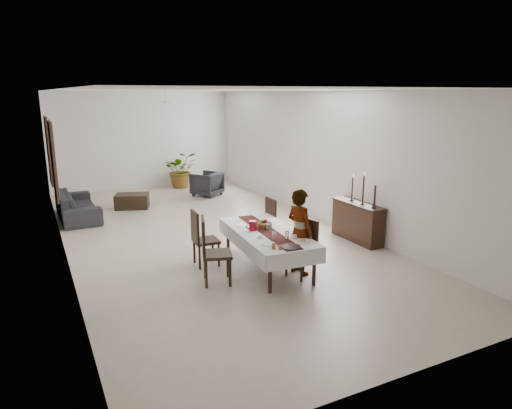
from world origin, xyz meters
The scene contains 87 objects.
floor centered at (0.00, 0.00, 0.00)m, with size 6.00×12.00×0.00m, color #BFAF98.
ceiling centered at (0.00, 0.00, 3.20)m, with size 6.00×12.00×0.02m, color silver.
wall_back centered at (0.00, 6.00, 1.60)m, with size 6.00×0.02×3.20m, color silver.
wall_front centered at (0.00, -6.00, 1.60)m, with size 6.00×0.02×3.20m, color silver.
wall_left centered at (-3.00, 0.00, 1.60)m, with size 0.02×12.00×3.20m, color silver.
wall_right centered at (3.00, 0.00, 1.60)m, with size 0.02×12.00×3.20m, color silver.
dining_table_top centered at (0.28, -2.34, 0.66)m, with size 0.92×2.20×0.05m, color black.
table_leg_fl centered at (-0.20, -3.35, 0.32)m, with size 0.06×0.06×0.64m, color black.
table_leg_fr centered at (0.60, -3.41, 0.32)m, with size 0.06×0.06×0.64m, color black.
table_leg_bl centered at (-0.04, -1.27, 0.32)m, with size 0.06×0.06×0.64m, color black.
table_leg_br centered at (0.76, -1.33, 0.32)m, with size 0.06×0.06×0.64m, color black.
tablecloth_top centered at (0.28, -2.34, 0.69)m, with size 1.08×2.36×0.01m, color white.
tablecloth_drape_left centered at (-0.25, -2.30, 0.56)m, with size 0.01×2.36×0.27m, color silver.
tablecloth_drape_right centered at (0.81, -2.38, 0.56)m, with size 0.01×2.36×0.27m, color silver.
tablecloth_drape_near centered at (0.19, -3.51, 0.56)m, with size 1.08×0.01×0.27m, color silver.
tablecloth_drape_far centered at (0.37, -1.17, 0.56)m, with size 1.08×0.01×0.27m, color white.
table_runner centered at (0.28, -2.34, 0.70)m, with size 0.32×2.29×0.00m, color #5A1C19.
red_pitcher centered at (0.06, -2.18, 0.79)m, with size 0.14×0.14×0.18m, color maroon.
pitcher_handle centered at (-0.01, -2.18, 0.79)m, with size 0.11×0.11×0.02m, color maroon.
wine_glass_near centered at (0.34, -2.94, 0.77)m, with size 0.06×0.06×0.16m, color silver.
wine_glass_mid centered at (0.15, -2.83, 0.77)m, with size 0.06×0.06×0.16m, color white.
wine_glass_far centered at (0.33, -2.30, 0.77)m, with size 0.06×0.06×0.16m, color white.
teacup_right centered at (0.51, -2.91, 0.72)m, with size 0.08×0.08×0.05m, color white.
saucer_right centered at (0.51, -2.91, 0.70)m, with size 0.14×0.14×0.01m, color silver.
teacup_left centered at (-0.02, -2.64, 0.72)m, with size 0.08×0.08×0.05m, color white.
saucer_left centered at (-0.02, -2.64, 0.70)m, with size 0.14×0.14×0.01m, color white.
plate_near_right centered at (0.52, -3.18, 0.70)m, with size 0.22×0.22×0.01m, color white.
bread_near_right centered at (0.52, -3.18, 0.73)m, with size 0.08×0.08×0.08m, color tan.
plate_near_left centered at (-0.05, -3.00, 0.70)m, with size 0.22×0.22×0.01m, color white.
plate_far_left centered at (0.03, -1.81, 0.70)m, with size 0.22×0.22×0.01m, color silver.
serving_tray centered at (0.21, -3.30, 0.71)m, with size 0.33×0.33×0.02m, color #404045.
jam_jar_a centered at (0.00, -3.31, 0.73)m, with size 0.06×0.06×0.07m, color #8F5A14.
jam_jar_b centered at (-0.08, -3.25, 0.73)m, with size 0.06×0.06×0.07m, color brown.
jam_jar_c centered at (-0.03, -3.16, 0.73)m, with size 0.06×0.06×0.07m, color #904815.
fruit_basket centered at (0.34, -2.12, 0.74)m, with size 0.27×0.27×0.09m, color brown.
fruit_red centered at (0.37, -2.10, 0.81)m, with size 0.08×0.08×0.08m, color maroon.
fruit_green centered at (0.31, -2.08, 0.81)m, with size 0.07×0.07×0.07m, color #5A7824.
chair_right_near_seat centered at (0.61, -2.98, 0.45)m, with size 0.43×0.43×0.05m, color black.
chair_right_near_leg_fl centered at (0.82, -3.10, 0.21)m, with size 0.04×0.04×0.42m, color black.
chair_right_near_leg_fr centered at (0.72, -2.76, 0.21)m, with size 0.04×0.04×0.42m, color black.
chair_right_near_leg_bl centered at (0.49, -3.20, 0.21)m, with size 0.04×0.04×0.42m, color black.
chair_right_near_leg_br centered at (0.39, -2.86, 0.21)m, with size 0.04×0.04×0.42m, color black.
chair_right_near_back centered at (0.79, -2.93, 0.74)m, with size 0.43×0.04×0.54m, color black.
chair_right_far_seat centered at (0.69, -1.34, 0.46)m, with size 0.44×0.44×0.05m, color black.
chair_right_far_leg_fl centered at (0.87, -1.52, 0.22)m, with size 0.04×0.04×0.44m, color black.
chair_right_far_leg_fr centered at (0.87, -1.16, 0.22)m, with size 0.04×0.04×0.44m, color black.
chair_right_far_leg_bl centered at (0.51, -1.52, 0.22)m, with size 0.04×0.04×0.44m, color black.
chair_right_far_leg_br centered at (0.51, -1.16, 0.22)m, with size 0.04×0.04×0.44m, color black.
chair_right_far_back centered at (0.89, -1.34, 0.76)m, with size 0.44×0.04×0.56m, color black.
chair_left_near_seat centered at (-0.80, -2.58, 0.51)m, with size 0.48×0.48×0.06m, color black.
chair_left_near_leg_fl centered at (-0.93, -2.33, 0.24)m, with size 0.05×0.05×0.48m, color black.
chair_left_near_leg_fr centered at (-1.05, -2.71, 0.24)m, with size 0.05×0.05×0.48m, color black.
chair_left_near_leg_bl centered at (-0.55, -2.45, 0.24)m, with size 0.05×0.05×0.48m, color black.
chair_left_near_leg_br centered at (-0.67, -2.83, 0.24)m, with size 0.05×0.05×0.48m, color black.
chair_left_near_back centered at (-1.01, -2.51, 0.84)m, with size 0.48×0.04×0.62m, color black.
chair_left_far_seat centered at (-0.67, -1.71, 0.47)m, with size 0.45×0.45×0.05m, color black.
chair_left_far_leg_fl centered at (-0.84, -1.52, 0.22)m, with size 0.04×0.04×0.44m, color black.
chair_left_far_leg_fr centered at (-0.87, -1.88, 0.22)m, with size 0.04×0.04×0.44m, color black.
chair_left_far_leg_bl centered at (-0.48, -1.54, 0.22)m, with size 0.04×0.04×0.44m, color black.
chair_left_far_leg_br centered at (-0.50, -1.90, 0.22)m, with size 0.04×0.04×0.44m, color black.
chair_left_far_back centered at (-0.88, -1.70, 0.77)m, with size 0.45×0.04×0.57m, color black.
woman centered at (0.66, -2.84, 0.77)m, with size 0.56×0.37×1.54m, color #999CA1.
sideboard_body centered at (2.78, -1.82, 0.41)m, with size 0.36×1.35×0.81m, color black.
sideboard_top centered at (2.78, -1.82, 0.83)m, with size 0.40×1.41×0.03m, color black.
candlestick_near_base centered at (2.78, -2.31, 0.85)m, with size 0.09×0.09×0.03m, color black.
candlestick_near_shaft centered at (2.78, -2.31, 1.09)m, with size 0.05×0.05×0.45m, color black.
candlestick_near_candle centered at (2.78, -2.31, 1.35)m, with size 0.03×0.03×0.07m, color white.
candlestick_mid_base centered at (2.78, -1.95, 0.85)m, with size 0.09×0.09×0.03m, color black.
candlestick_mid_shaft centered at (2.78, -1.95, 1.16)m, with size 0.05×0.05×0.59m, color black.
candlestick_mid_candle centered at (2.78, -1.95, 1.49)m, with size 0.03×0.03×0.07m, color #ECE6CD.
candlestick_far_base centered at (2.78, -1.59, 0.85)m, with size 0.09×0.09×0.03m, color black.
candlestick_far_shaft centered at (2.78, -1.59, 1.11)m, with size 0.05×0.05×0.50m, color black.
candlestick_far_candle centered at (2.78, -1.59, 1.40)m, with size 0.03×0.03×0.07m, color beige.
sofa centered at (-2.48, 2.88, 0.33)m, with size 2.29×0.89×0.67m, color #28262B.
armchair centered at (1.43, 3.85, 0.37)m, with size 0.80×0.82×0.74m, color #262429.
coffee_table centered at (-1.01, 3.29, 0.20)m, with size 0.90×0.60×0.40m, color black.
potted_plant centered at (1.10, 5.46, 0.61)m, with size 1.09×0.95×1.21m, color #274F1F.
mirror_frame_near centered at (-2.96, 2.20, 1.60)m, with size 0.06×1.05×1.85m, color black.
mirror_glass_near centered at (-2.92, 2.20, 1.60)m, with size 0.01×0.90×1.70m, color silver.
mirror_frame_far centered at (-2.96, 4.30, 1.60)m, with size 0.06×1.05×1.85m, color black.
mirror_glass_far centered at (-2.92, 4.30, 1.60)m, with size 0.01×0.90×1.70m, color silver.
fan_rod centered at (0.00, 3.00, 3.10)m, with size 0.04×0.04×0.20m, color silver.
fan_hub centered at (0.00, 3.00, 2.90)m, with size 0.16×0.16×0.08m, color white.
fan_blade_n centered at (0.00, 3.35, 2.90)m, with size 0.10×0.55×0.01m, color silver.
fan_blade_s centered at (0.00, 2.65, 2.90)m, with size 0.10×0.55×0.01m, color white.
fan_blade_e centered at (0.35, 3.00, 2.90)m, with size 0.55×0.10×0.01m, color white.
fan_blade_w centered at (-0.35, 3.00, 2.90)m, with size 0.55×0.10×0.01m, color silver.
Camera 1 is at (-3.45, -9.34, 3.15)m, focal length 32.00 mm.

